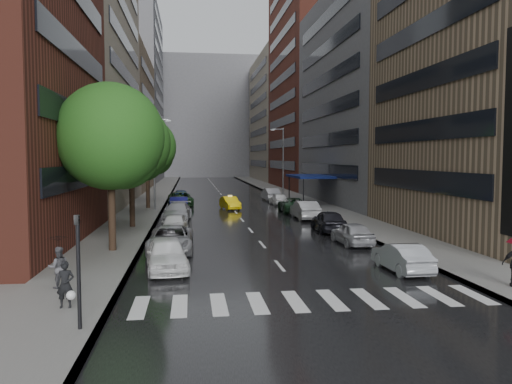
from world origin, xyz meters
TOP-DOWN VIEW (x-y plane):
  - ground at (0.00, 0.00)m, footprint 220.00×220.00m
  - road at (0.00, 50.00)m, footprint 14.00×140.00m
  - sidewalk_left at (-9.00, 50.00)m, footprint 4.00×140.00m
  - sidewalk_right at (9.00, 50.00)m, footprint 4.00×140.00m
  - crosswalk at (0.20, -2.00)m, footprint 13.15×2.80m
  - buildings_left at (-15.00, 58.79)m, footprint 8.00×108.00m
  - buildings_right at (15.00, 56.70)m, footprint 8.05×109.10m
  - building_far at (0.00, 118.00)m, footprint 40.00×14.00m
  - tree_near at (-8.60, 8.51)m, footprint 5.88×5.88m
  - tree_mid at (-8.60, 18.03)m, footprint 5.79×5.79m
  - tree_far at (-8.60, 31.82)m, footprint 5.80×5.80m
  - taxi at (-0.33, 30.72)m, footprint 2.05×4.12m
  - parked_cars_left at (-5.40, 21.57)m, footprint 3.02×41.18m
  - parked_cars_right at (5.40, 22.42)m, footprint 2.45×42.83m
  - ped_bag_walker at (-8.53, -2.20)m, footprint 0.66×0.46m
  - ped_black_umbrella at (-9.46, 0.54)m, footprint 0.96×0.98m
  - traffic_light at (-7.60, -4.46)m, footprint 0.18×0.15m
  - street_lamp_left at (-7.72, 30.00)m, footprint 1.74×0.22m
  - street_lamp_right at (7.72, 45.00)m, footprint 1.74×0.22m
  - awning at (8.98, 35.00)m, footprint 4.00×8.00m

SIDE VIEW (x-z plane):
  - ground at x=0.00m, z-range 0.00..0.00m
  - road at x=0.00m, z-range 0.00..0.01m
  - crosswalk at x=0.20m, z-range 0.01..0.02m
  - sidewalk_left at x=-9.00m, z-range 0.00..0.15m
  - sidewalk_right at x=9.00m, z-range 0.00..0.15m
  - taxi at x=-0.33m, z-range 0.00..1.30m
  - parked_cars_right at x=5.40m, z-range -0.06..1.53m
  - parked_cars_left at x=-5.40m, z-range -0.04..1.53m
  - ped_bag_walker at x=-8.53m, z-range 0.12..1.73m
  - ped_black_umbrella at x=-9.46m, z-range 0.34..2.43m
  - traffic_light at x=-7.60m, z-range 0.50..3.95m
  - awning at x=8.98m, z-range 1.57..4.70m
  - street_lamp_left at x=-7.72m, z-range 0.39..9.39m
  - street_lamp_right at x=7.72m, z-range 0.39..9.39m
  - tree_mid at x=-8.60m, z-range 1.70..10.94m
  - tree_far at x=-8.60m, z-range 1.71..10.95m
  - tree_near at x=-8.60m, z-range 1.73..11.09m
  - buildings_right at x=15.00m, z-range -2.97..33.03m
  - buildings_left at x=-15.00m, z-range -3.01..34.99m
  - building_far at x=0.00m, z-range 0.00..32.00m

